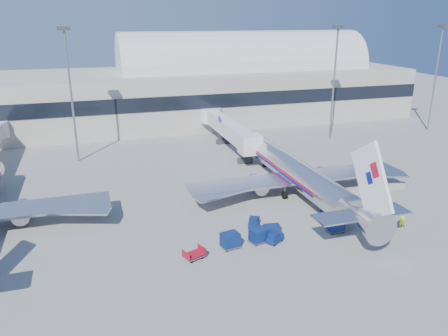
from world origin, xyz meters
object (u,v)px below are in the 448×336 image
object	(u,v)px
tug_lead	(275,238)
ramp_worker	(402,220)
cart_train_a	(272,232)
cart_train_b	(258,235)
barrier_far	(396,186)
cart_train_c	(230,240)
cart_solo_far	(386,213)
jetbridge_near	(226,127)
mast_east	(335,66)
airliner_main	(299,175)
barrier_mid	(376,188)
mast_west	(69,76)
mast_far_east	(438,63)
cart_open_red	(194,255)
tug_right	(329,209)
barrier_near	(357,191)
cart_solo_near	(336,225)
tug_left	(254,222)

from	to	relation	value
tug_lead	ramp_worker	distance (m)	16.18
cart_train_a	cart_train_b	world-z (taller)	cart_train_a
barrier_far	cart_train_c	distance (m)	30.20
barrier_far	cart_solo_far	bearing A→B (deg)	-133.75
jetbridge_near	mast_east	distance (m)	24.91
airliner_main	cart_solo_far	distance (m)	12.87
barrier_mid	barrier_far	world-z (taller)	same
barrier_far	ramp_worker	size ratio (longest dim) A/B	1.67
mast_west	cart_train_c	bearing A→B (deg)	-66.94
jetbridge_near	mast_east	bearing A→B (deg)	-2.07
mast_far_east	ramp_worker	world-z (taller)	mast_far_east
jetbridge_near	barrier_mid	xyz separation A→B (m)	(13.70, -28.81, -3.48)
cart_open_red	tug_right	bearing A→B (deg)	-5.42
cart_train_b	tug_lead	bearing A→B (deg)	-35.32
barrier_mid	mast_west	bearing A→B (deg)	145.86
jetbridge_near	mast_east	xyz separation A→B (m)	(22.40, -0.81, 10.86)
barrier_far	cart_open_red	size ratio (longest dim) A/B	1.20
barrier_near	cart_solo_near	bearing A→B (deg)	-134.25
tug_lead	mast_east	bearing A→B (deg)	20.19
tug_left	mast_east	bearing A→B (deg)	-12.72
mast_west	barrier_far	xyz separation A→B (m)	(44.60, -28.00, -14.34)
cart_train_b	ramp_worker	bearing A→B (deg)	-20.65
barrier_near	cart_train_c	distance (m)	24.00
tug_right	cart_solo_near	world-z (taller)	cart_solo_near
ramp_worker	mast_west	bearing A→B (deg)	3.31
tug_lead	cart_train_c	xyz separation A→B (m)	(-5.09, 0.43, 0.32)
barrier_near	tug_right	size ratio (longest dim) A/B	1.19
mast_far_east	barrier_far	xyz separation A→B (m)	(-30.40, -28.00, -14.34)
tug_left	cart_train_a	distance (m)	3.60
cart_open_red	barrier_far	bearing A→B (deg)	-3.85
mast_west	barrier_mid	bearing A→B (deg)	-34.14
cart_train_b	cart_train_c	world-z (taller)	cart_train_c
cart_open_red	mast_far_east	bearing A→B (deg)	9.93
mast_east	ramp_worker	bearing A→B (deg)	-108.42
mast_far_east	cart_train_a	world-z (taller)	mast_far_east
tug_left	mast_far_east	bearing A→B (deg)	-29.60
airliner_main	barrier_mid	size ratio (longest dim) A/B	12.42
barrier_near	tug_left	size ratio (longest dim) A/B	1.19
mast_far_east	cart_open_red	size ratio (longest dim) A/B	9.02
tug_left	ramp_worker	bearing A→B (deg)	-78.52
barrier_near	barrier_far	distance (m)	6.60
jetbridge_near	cart_solo_far	size ratio (longest dim) A/B	13.96
cart_train_c	cart_solo_far	distance (m)	20.79
barrier_mid	tug_right	size ratio (longest dim) A/B	1.19
barrier_near	cart_solo_near	size ratio (longest dim) A/B	1.54
airliner_main	jetbridge_near	world-z (taller)	airliner_main
cart_train_c	cart_open_red	xyz separation A→B (m)	(-4.32, -1.05, -0.53)
tug_right	cart_solo_far	xyz separation A→B (m)	(5.98, -3.39, 0.11)
airliner_main	tug_lead	bearing A→B (deg)	-126.49
mast_far_east	cart_solo_far	size ratio (longest dim) A/B	11.47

